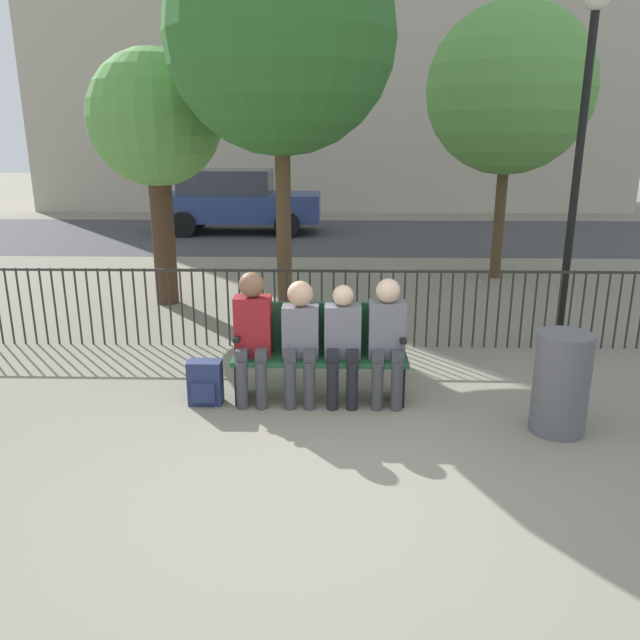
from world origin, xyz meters
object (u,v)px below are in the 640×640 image
Objects in this scene: seated_person_3 at (387,334)px; parked_car_0 at (236,200)px; tree_0 at (281,37)px; tree_2 at (510,90)px; trash_bin at (561,383)px; seated_person_0 at (253,330)px; seated_person_2 at (343,338)px; park_bench at (320,349)px; seated_person_1 at (300,334)px; backpack at (205,383)px; lamp_post at (583,117)px; tree_1 at (155,122)px.

seated_person_3 is 11.32m from parked_car_0.
tree_0 reaches higher than tree_2.
trash_bin is at bearing -21.73° from seated_person_3.
seated_person_3 is at bearing 158.27° from trash_bin.
tree_2 is at bearing 56.72° from seated_person_0.
seated_person_2 is 0.25× the size of tree_2.
park_bench is 1.87× the size of trash_bin.
backpack is at bearing -175.10° from seated_person_1.
tree_2 is (2.39, 5.55, 2.50)m from seated_person_3.
seated_person_1 is at bearing 165.72° from trash_bin.
parked_car_0 is (-5.49, 5.33, -2.34)m from tree_2.
seated_person_2 is at bearing 162.91° from trash_bin.
tree_2 is 3.16m from lamp_post.
seated_person_1 is (0.45, -0.00, -0.04)m from seated_person_0.
tree_0 is at bearing 114.98° from seated_person_3.
trash_bin is at bearing -68.42° from parked_car_0.
seated_person_3 is at bearing -50.13° from tree_1.
seated_person_0 is 0.84m from seated_person_2.
seated_person_1 is 4.56m from lamp_post.
tree_2 is (4.10, 5.63, 2.97)m from backpack.
lamp_post is at bearing -12.33° from tree_1.
parked_car_0 is at bearing 102.95° from park_bench.
seated_person_1 is at bearing -119.93° from tree_2.
tree_0 reaches higher than tree_1.
park_bench is at bearing -77.05° from parked_car_0.
seated_person_1 reaches higher than seated_person_2.
seated_person_1 is at bearing -144.67° from park_bench.
seated_person_2 is 11.22m from parked_car_0.
seated_person_3 is (0.81, 0.00, 0.01)m from seated_person_1.
park_bench is at bearing 161.23° from trash_bin.
park_bench is at bearing 11.25° from seated_person_0.
park_bench is at bearing -119.07° from tree_2.
trash_bin is at bearing -8.93° from backpack.
tree_0 reaches higher than seated_person_1.
seated_person_1 is 0.29× the size of lamp_post.
parked_car_0 is at bearing 101.88° from seated_person_1.
seated_person_2 is at bearing -179.47° from seated_person_3.
parked_car_0 reaches higher than seated_person_3.
seated_person_0 is at bearing 179.87° from seated_person_3.
lamp_post reaches higher than seated_person_0.
backpack is 0.09× the size of tree_2.
tree_0 is 5.08m from trash_bin.
park_bench is 1.31× the size of seated_person_0.
lamp_post reaches higher than seated_person_1.
tree_1 is 0.87× the size of parked_car_0.
tree_2 is (2.80, 5.56, 2.54)m from seated_person_2.
seated_person_3 is at bearing -74.12° from parked_car_0.
tree_2 reaches higher than park_bench.
tree_0 is 9.05m from parked_car_0.
tree_1 is 5.66m from lamp_post.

